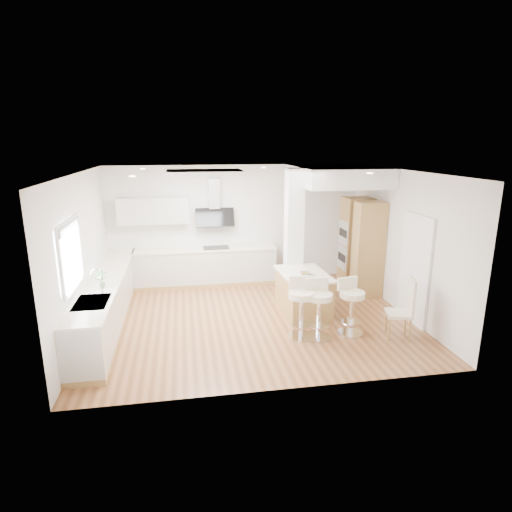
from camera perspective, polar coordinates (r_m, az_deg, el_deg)
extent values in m
plane|color=#9D633A|center=(8.38, -0.53, -8.32)|extent=(6.00, 6.00, 0.00)
cube|color=white|center=(8.38, -0.53, -8.32)|extent=(6.00, 5.00, 0.02)
cube|color=white|center=(10.35, -2.79, 4.30)|extent=(6.00, 0.04, 2.80)
cube|color=white|center=(8.03, -22.18, 0.06)|extent=(0.04, 5.00, 2.80)
cube|color=white|center=(8.91, 18.87, 1.75)|extent=(0.04, 5.00, 2.80)
cube|color=white|center=(8.23, -6.88, 11.11)|extent=(1.40, 0.95, 0.05)
cube|color=white|center=(8.23, -6.88, 11.01)|extent=(1.25, 0.80, 0.03)
cylinder|color=#F1E4CD|center=(9.15, -14.87, 11.17)|extent=(0.10, 0.10, 0.02)
cylinder|color=#F1E4CD|center=(7.16, -16.17, 10.16)|extent=(0.10, 0.10, 0.02)
cylinder|color=#F1E4CD|center=(9.28, 1.02, 11.70)|extent=(0.10, 0.10, 0.02)
cylinder|color=#F1E4CD|center=(9.20, 11.02, 11.41)|extent=(0.10, 0.10, 0.02)
cylinder|color=#F1E4CD|center=(7.82, 14.92, 10.60)|extent=(0.10, 0.10, 0.02)
cube|color=white|center=(7.12, -23.53, 0.18)|extent=(0.03, 1.15, 0.95)
cube|color=white|center=(7.01, -23.88, 4.18)|extent=(0.04, 1.28, 0.06)
cube|color=white|center=(7.25, -23.04, -3.68)|extent=(0.04, 1.28, 0.06)
cube|color=white|center=(6.54, -24.64, -1.16)|extent=(0.04, 0.06, 0.95)
cube|color=white|center=(7.69, -22.44, 1.33)|extent=(0.04, 0.06, 0.95)
cube|color=#A4A7AB|center=(7.02, -23.70, 3.58)|extent=(0.03, 1.18, 0.14)
cube|color=#413B33|center=(8.49, 20.46, -1.81)|extent=(0.02, 0.90, 2.00)
cube|color=white|center=(8.49, 20.37, -1.81)|extent=(0.05, 1.00, 2.10)
cube|color=tan|center=(8.63, -19.00, -8.12)|extent=(0.60, 4.50, 0.10)
cube|color=beige|center=(8.47, -19.24, -5.44)|extent=(0.60, 4.50, 0.76)
cube|color=#F4E8CF|center=(8.35, -19.48, -2.86)|extent=(0.63, 4.50, 0.04)
cube|color=silver|center=(7.18, -21.06, -5.80)|extent=(0.50, 0.75, 0.02)
cube|color=silver|center=(7.03, -21.29, -6.69)|extent=(0.40, 0.34, 0.10)
cube|color=silver|center=(7.36, -20.77, -5.67)|extent=(0.40, 0.34, 0.10)
cylinder|color=silver|center=(7.38, -19.86, -3.58)|extent=(0.02, 0.02, 0.36)
torus|color=silver|center=(7.34, -20.52, -2.26)|extent=(0.18, 0.02, 0.18)
imported|color=#488F4B|center=(7.72, -19.93, -2.89)|extent=(0.17, 0.12, 0.33)
cube|color=tan|center=(10.34, -6.62, -3.53)|extent=(3.30, 0.60, 0.10)
cube|color=beige|center=(10.21, -6.69, -1.24)|extent=(3.30, 0.60, 0.76)
cube|color=#F4E8CF|center=(10.11, -6.76, 0.94)|extent=(3.33, 0.63, 0.04)
cube|color=black|center=(10.12, -5.35, 1.13)|extent=(0.60, 0.40, 0.01)
cube|color=beige|center=(10.07, -13.55, 5.91)|extent=(1.60, 0.34, 0.60)
cube|color=silver|center=(10.09, -5.62, 8.28)|extent=(0.25, 0.18, 0.70)
cube|color=black|center=(10.09, -5.50, 5.13)|extent=(0.90, 0.26, 0.44)
cube|color=white|center=(9.05, 5.05, 2.71)|extent=(0.35, 0.35, 2.80)
cube|color=white|center=(9.62, 10.69, 10.47)|extent=(1.78, 2.20, 0.40)
cube|color=tan|center=(10.16, 13.14, 1.70)|extent=(0.62, 0.62, 2.10)
cube|color=tan|center=(9.54, 14.75, 0.74)|extent=(0.62, 0.40, 2.10)
cube|color=silver|center=(9.99, 11.59, 3.04)|extent=(0.02, 0.55, 0.55)
cube|color=silver|center=(10.12, 11.42, -0.17)|extent=(0.02, 0.55, 0.55)
cube|color=black|center=(9.99, 11.53, 3.04)|extent=(0.01, 0.45, 0.18)
cube|color=black|center=(10.12, 11.36, -0.18)|extent=(0.01, 0.45, 0.18)
cube|color=tan|center=(8.60, 6.30, -4.98)|extent=(0.88, 1.31, 0.78)
cube|color=#F4E8CF|center=(8.47, 6.38, -2.38)|extent=(0.95, 1.39, 0.04)
imported|color=gray|center=(8.34, 6.69, -2.34)|extent=(0.25, 0.25, 0.06)
sphere|color=orange|center=(8.35, 6.93, -2.30)|extent=(0.07, 0.07, 0.06)
sphere|color=orange|center=(8.34, 6.41, -2.30)|extent=(0.07, 0.07, 0.06)
sphere|color=olive|center=(8.30, 6.77, -2.39)|extent=(0.07, 0.07, 0.06)
cylinder|color=silver|center=(7.67, 5.96, -10.58)|extent=(0.55, 0.55, 0.03)
cylinder|color=silver|center=(7.52, 6.04, -8.06)|extent=(0.09, 0.09, 0.71)
cylinder|color=silver|center=(7.58, 6.01, -9.05)|extent=(0.42, 0.42, 0.02)
cylinder|color=#F4E8C7|center=(7.37, 6.12, -5.17)|extent=(0.52, 0.52, 0.11)
cube|color=#F4E8C7|center=(7.48, 6.00, -3.54)|extent=(0.42, 0.12, 0.24)
cylinder|color=silver|center=(7.69, 8.24, -10.60)|extent=(0.47, 0.47, 0.03)
cylinder|color=silver|center=(7.54, 8.35, -8.15)|extent=(0.07, 0.07, 0.69)
cylinder|color=silver|center=(7.60, 8.31, -9.11)|extent=(0.36, 0.36, 0.02)
cylinder|color=#F4E8C7|center=(7.40, 8.46, -5.34)|extent=(0.45, 0.45, 0.11)
cube|color=#F4E8C7|center=(7.50, 8.10, -3.76)|extent=(0.40, 0.05, 0.23)
cylinder|color=silver|center=(7.93, 12.41, -9.97)|extent=(0.54, 0.54, 0.03)
cylinder|color=silver|center=(7.79, 12.56, -7.67)|extent=(0.09, 0.09, 0.67)
cylinder|color=silver|center=(7.85, 12.50, -8.57)|extent=(0.42, 0.42, 0.02)
cylinder|color=#F4E8C7|center=(7.66, 12.72, -5.03)|extent=(0.52, 0.52, 0.10)
cube|color=#F4E8C7|center=(7.74, 12.09, -3.58)|extent=(0.39, 0.13, 0.23)
cube|color=#F4E8C7|center=(7.86, 18.51, -7.31)|extent=(0.52, 0.52, 0.06)
cube|color=#F4E8C7|center=(7.80, 20.04, -5.21)|extent=(0.15, 0.39, 0.67)
cylinder|color=tan|center=(7.76, 17.39, -9.36)|extent=(0.04, 0.04, 0.41)
cylinder|color=tan|center=(8.07, 16.95, -8.39)|extent=(0.04, 0.04, 0.41)
cylinder|color=tan|center=(7.84, 19.83, -9.35)|extent=(0.04, 0.04, 0.41)
cylinder|color=tan|center=(8.14, 19.30, -8.39)|extent=(0.04, 0.04, 0.41)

